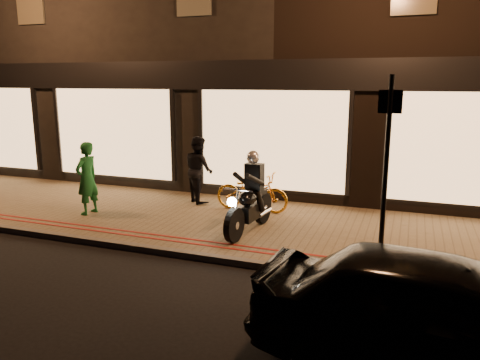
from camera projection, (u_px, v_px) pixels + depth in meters
name	position (u px, v px, depth m)	size (l,w,h in m)	color
ground	(204.00, 262.00, 7.97)	(90.00, 90.00, 0.00)	black
sidewalk	(244.00, 225.00, 9.79)	(50.00, 4.00, 0.12)	#746348
kerb_stone	(206.00, 258.00, 8.00)	(50.00, 0.14, 0.12)	#59544C
red_kerb_lines	(217.00, 245.00, 8.45)	(50.00, 0.26, 0.01)	maroon
building_row	(317.00, 42.00, 15.31)	(48.00, 10.11, 8.50)	black
motorcycle	(250.00, 201.00, 9.08)	(0.62, 1.94, 1.59)	black
sign_post	(386.00, 162.00, 7.19)	(0.35, 0.08, 3.00)	black
bicycle_gold	(252.00, 192.00, 10.55)	(0.59, 1.70, 0.89)	gold
person_green	(87.00, 178.00, 10.25)	(0.59, 0.38, 1.61)	#1B672C
person_dark	(199.00, 169.00, 11.26)	(0.78, 0.61, 1.61)	black
parked_car	(441.00, 316.00, 4.79)	(1.58, 3.94, 1.34)	black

